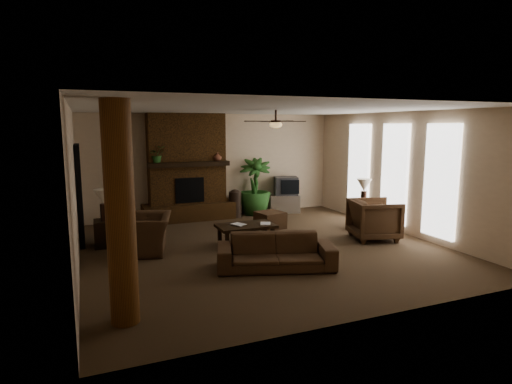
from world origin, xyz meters
name	(u,v)px	position (x,y,z in m)	size (l,w,h in m)	color
room_shell	(264,180)	(0.00, 0.00, 1.40)	(7.00, 7.00, 7.00)	#503B28
fireplace	(187,176)	(-0.80, 3.22, 1.16)	(2.40, 0.70, 2.80)	#573517
windows	(394,174)	(3.45, 0.20, 1.35)	(0.08, 3.65, 2.35)	white
log_column	(120,215)	(-2.95, -2.40, 1.40)	(0.36, 0.36, 2.80)	brown
doorway	(80,194)	(-3.44, 1.80, 1.05)	(0.10, 1.00, 2.10)	black
ceiling_fan	(276,123)	(0.40, 0.30, 2.53)	(1.35, 1.35, 0.37)	black
sofa	(276,246)	(-0.31, -1.25, 0.40)	(2.04, 0.60, 0.80)	#4B3320
armchair_left	(145,227)	(-2.28, 0.61, 0.50)	(1.14, 0.74, 1.00)	#4B3320
armchair_right	(374,217)	(2.52, -0.32, 0.49)	(0.95, 0.89, 0.98)	#4B3320
coffee_table	(246,227)	(-0.25, 0.35, 0.37)	(1.20, 0.70, 0.43)	black
ottoman	(270,220)	(0.82, 1.49, 0.20)	(0.60, 0.60, 0.40)	#4B3320
tv_stand	(285,203)	(2.03, 3.15, 0.25)	(0.85, 0.50, 0.50)	silver
tv	(286,186)	(2.07, 3.14, 0.76)	(0.77, 0.70, 0.52)	#333335
floor_vase	(235,201)	(0.46, 3.02, 0.43)	(0.34, 0.34, 0.77)	#32241B
floor_plant	(255,199)	(1.09, 3.15, 0.44)	(0.89, 1.58, 0.89)	#2E6026
side_table_left	(107,233)	(-2.96, 1.35, 0.28)	(0.50, 0.50, 0.55)	black
lamp_left	(103,199)	(-3.00, 1.33, 1.00)	(0.42, 0.42, 0.65)	black
side_table_right	(362,216)	(2.96, 0.73, 0.28)	(0.50, 0.50, 0.55)	black
lamp_right	(364,187)	(2.98, 0.71, 1.00)	(0.42, 0.42, 0.65)	black
mantel_plant	(157,156)	(-1.60, 3.01, 1.72)	(0.38, 0.42, 0.33)	#2E6026
mantel_vase	(217,157)	(-0.03, 3.00, 1.67)	(0.22, 0.23, 0.22)	brown
book_a	(235,219)	(-0.51, 0.31, 0.57)	(0.22, 0.03, 0.29)	#999999
book_b	(260,217)	(0.05, 0.27, 0.58)	(0.21, 0.02, 0.29)	#999999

